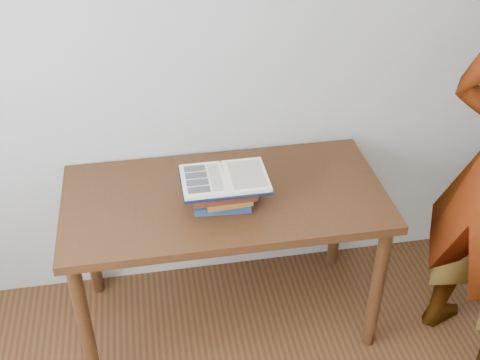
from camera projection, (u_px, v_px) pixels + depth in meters
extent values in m
cube|color=beige|center=(200.00, 44.00, 2.60)|extent=(3.50, 0.04, 2.60)
cube|color=#4E2613|center=(225.00, 198.00, 2.63)|extent=(1.41, 0.70, 0.04)
cylinder|color=#4E2613|center=(85.00, 327.00, 2.52)|extent=(0.06, 0.06, 0.71)
cylinder|color=#4E2613|center=(377.00, 289.00, 2.70)|extent=(0.06, 0.06, 0.71)
cylinder|color=#4E2613|center=(89.00, 238.00, 2.99)|extent=(0.06, 0.06, 0.71)
cylinder|color=#4E2613|center=(337.00, 210.00, 3.18)|extent=(0.06, 0.06, 0.71)
cube|color=#182C4A|center=(222.00, 201.00, 2.56)|extent=(0.25, 0.17, 0.03)
cube|color=#A26E25|center=(227.00, 196.00, 2.53)|extent=(0.20, 0.16, 0.03)
cube|color=#5A2516|center=(224.00, 191.00, 2.51)|extent=(0.27, 0.16, 0.03)
cube|color=#182C4A|center=(228.00, 185.00, 2.50)|extent=(0.22, 0.15, 0.03)
cube|color=black|center=(225.00, 181.00, 2.49)|extent=(0.36, 0.25, 0.01)
cube|color=white|center=(203.00, 180.00, 2.47)|extent=(0.17, 0.24, 0.02)
cube|color=white|center=(246.00, 176.00, 2.49)|extent=(0.17, 0.24, 0.02)
cylinder|color=white|center=(224.00, 178.00, 2.48)|extent=(0.01, 0.24, 0.01)
cube|color=black|center=(195.00, 168.00, 2.52)|extent=(0.09, 0.04, 0.00)
cube|color=black|center=(196.00, 175.00, 2.48)|extent=(0.09, 0.04, 0.00)
cube|color=black|center=(198.00, 182.00, 2.44)|extent=(0.09, 0.04, 0.00)
cube|color=black|center=(199.00, 190.00, 2.40)|extent=(0.09, 0.04, 0.00)
cube|color=beige|center=(215.00, 177.00, 2.47)|extent=(0.05, 0.20, 0.00)
cube|color=beige|center=(247.00, 174.00, 2.49)|extent=(0.14, 0.20, 0.00)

